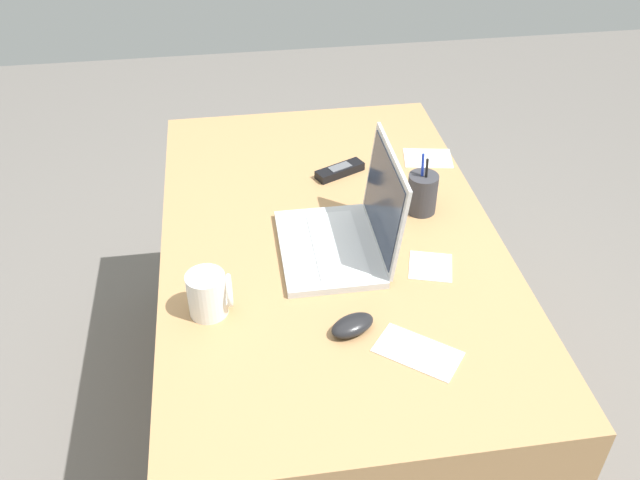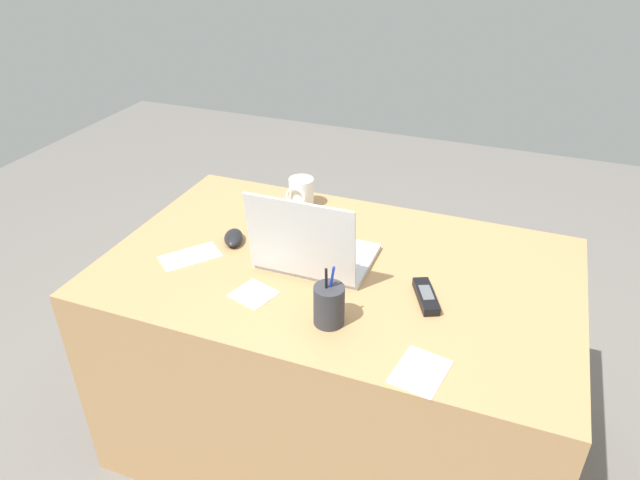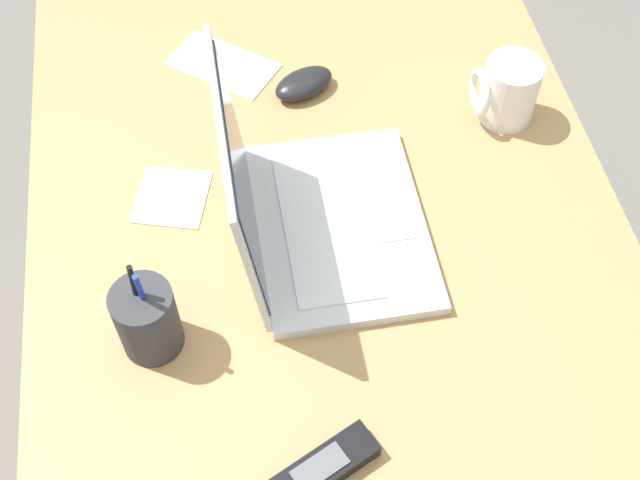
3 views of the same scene
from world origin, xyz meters
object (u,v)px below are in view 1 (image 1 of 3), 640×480
object	(u,v)px
computer_mouse	(352,325)
cordless_phone	(340,170)
laptop	(347,231)
coffee_mug_white	(209,294)
pen_holder	(422,193)

from	to	relation	value
computer_mouse	cordless_phone	world-z (taller)	computer_mouse
laptop	coffee_mug_white	bearing A→B (deg)	-62.37
cordless_phone	pen_holder	bearing A→B (deg)	40.77
laptop	computer_mouse	distance (m)	0.29
computer_mouse	pen_holder	world-z (taller)	pen_holder
computer_mouse	pen_holder	distance (m)	0.50
coffee_mug_white	pen_holder	xyz separation A→B (m)	(-0.31, 0.57, 0.00)
computer_mouse	coffee_mug_white	size ratio (longest dim) A/B	0.98
computer_mouse	cordless_phone	bearing A→B (deg)	148.44
laptop	pen_holder	bearing A→B (deg)	120.84
coffee_mug_white	pen_holder	bearing A→B (deg)	118.94
laptop	computer_mouse	bearing A→B (deg)	-7.81
computer_mouse	coffee_mug_white	bearing A→B (deg)	-133.55
laptop	computer_mouse	size ratio (longest dim) A/B	3.18
computer_mouse	coffee_mug_white	world-z (taller)	coffee_mug_white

